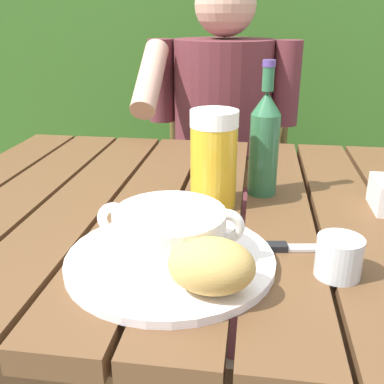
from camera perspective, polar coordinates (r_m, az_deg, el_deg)
dining_table at (r=0.90m, az=2.25°, el=-7.74°), size 1.11×0.86×0.78m
hedge_backdrop at (r=2.51m, az=12.50°, el=19.86°), size 3.54×0.98×2.18m
chair_near_diner at (r=1.77m, az=4.03°, el=1.04°), size 0.48×0.44×1.01m
person_eating at (r=1.51m, az=3.58°, el=6.96°), size 0.48×0.47×1.24m
serving_plate at (r=0.65m, az=-2.74°, el=-8.42°), size 0.30×0.30×0.01m
soup_bowl at (r=0.63m, az=-2.81°, el=-5.12°), size 0.21×0.16×0.08m
bread_roll at (r=0.56m, az=2.48°, el=-9.24°), size 0.11×0.08×0.07m
beer_glass at (r=0.81m, az=2.73°, el=4.20°), size 0.09×0.09×0.18m
beer_bottle at (r=0.87m, az=9.09°, el=6.29°), size 0.06×0.06×0.25m
water_glass_small at (r=0.64m, az=17.98°, el=-7.76°), size 0.06×0.06×0.06m
table_knife at (r=0.70m, az=11.64°, el=-6.83°), size 0.15×0.04×0.01m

